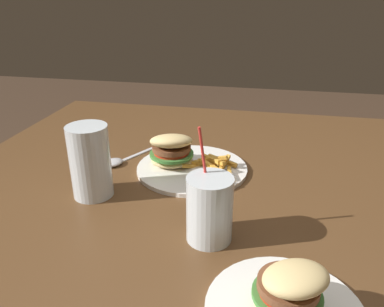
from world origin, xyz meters
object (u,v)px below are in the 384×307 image
(meal_plate_near, at_px, (183,159))
(spoon, at_px, (116,162))
(beer_glass, at_px, (91,164))
(juice_glass, at_px, (209,210))
(meal_plate_far, at_px, (287,300))

(meal_plate_near, xyz_separation_m, spoon, (0.18, 0.00, -0.02))
(meal_plate_near, xyz_separation_m, beer_glass, (0.17, 0.16, 0.05))
(juice_glass, bearing_deg, meal_plate_near, -67.79)
(juice_glass, bearing_deg, beer_glass, -20.93)
(meal_plate_near, distance_m, juice_glass, 0.29)
(meal_plate_near, relative_size, spoon, 1.71)
(beer_glass, distance_m, juice_glass, 0.30)
(meal_plate_near, relative_size, juice_glass, 1.32)
(beer_glass, xyz_separation_m, juice_glass, (-0.28, 0.11, -0.02))
(beer_glass, bearing_deg, meal_plate_near, -136.48)
(beer_glass, bearing_deg, spoon, -85.58)
(meal_plate_near, height_order, beer_glass, beer_glass)
(juice_glass, bearing_deg, spoon, -42.24)
(beer_glass, height_order, meal_plate_far, beer_glass)
(spoon, bearing_deg, beer_glass, 33.33)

